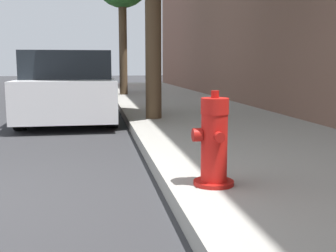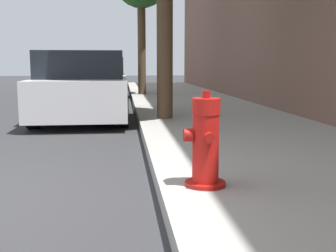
{
  "view_description": "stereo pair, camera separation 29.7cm",
  "coord_description": "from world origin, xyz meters",
  "px_view_note": "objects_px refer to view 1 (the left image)",
  "views": [
    {
      "loc": [
        1.23,
        -3.56,
        1.18
      ],
      "look_at": [
        2.02,
        1.02,
        0.5
      ],
      "focal_mm": 45.0,
      "sensor_mm": 36.0,
      "label": 1
    },
    {
      "loc": [
        1.52,
        -3.6,
        1.18
      ],
      "look_at": [
        2.02,
        1.02,
        0.5
      ],
      "focal_mm": 45.0,
      "sensor_mm": 36.0,
      "label": 2
    }
  ],
  "objects_px": {
    "fire_hydrant": "(214,143)",
    "parked_car_mid": "(81,79)",
    "parked_car_near": "(70,88)",
    "parked_car_far": "(82,75)"
  },
  "relations": [
    {
      "from": "parked_car_near",
      "to": "parked_car_far",
      "type": "relative_size",
      "value": 0.96
    },
    {
      "from": "fire_hydrant",
      "to": "parked_car_mid",
      "type": "height_order",
      "value": "parked_car_mid"
    },
    {
      "from": "parked_car_near",
      "to": "parked_car_far",
      "type": "bearing_deg",
      "value": 90.32
    },
    {
      "from": "fire_hydrant",
      "to": "parked_car_mid",
      "type": "xyz_separation_m",
      "value": [
        -1.44,
        11.78,
        0.15
      ]
    },
    {
      "from": "fire_hydrant",
      "to": "parked_car_near",
      "type": "height_order",
      "value": "parked_car_near"
    },
    {
      "from": "parked_car_near",
      "to": "parked_car_mid",
      "type": "distance_m",
      "value": 6.13
    },
    {
      "from": "parked_car_mid",
      "to": "parked_car_far",
      "type": "relative_size",
      "value": 0.94
    },
    {
      "from": "fire_hydrant",
      "to": "parked_car_near",
      "type": "distance_m",
      "value": 5.84
    },
    {
      "from": "parked_car_mid",
      "to": "parked_car_near",
      "type": "bearing_deg",
      "value": -90.57
    },
    {
      "from": "parked_car_far",
      "to": "fire_hydrant",
      "type": "bearing_deg",
      "value": -84.94
    }
  ]
}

